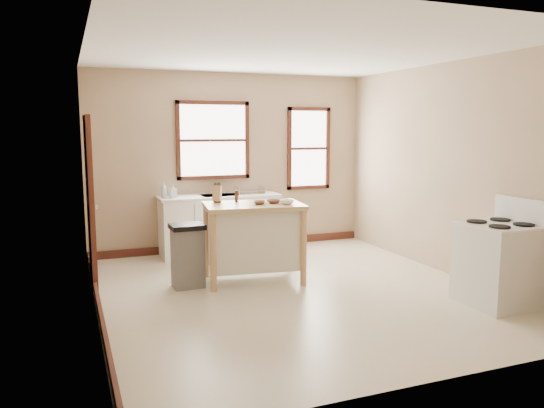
{
  "coord_description": "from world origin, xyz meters",
  "views": [
    {
      "loc": [
        -2.47,
        -5.63,
        1.94
      ],
      "look_at": [
        -0.12,
        0.4,
        1.01
      ],
      "focal_mm": 35.0,
      "sensor_mm": 36.0,
      "label": 1
    }
  ],
  "objects_px": {
    "knife_block": "(217,194)",
    "trash_bin": "(188,256)",
    "bowl_b": "(274,201)",
    "kitchen_island": "(254,242)",
    "dish_rack": "(249,191)",
    "gas_stove": "(498,252)",
    "bowl_a": "(259,203)",
    "soap_bottle_b": "(173,191)",
    "pepper_grinder": "(236,196)",
    "soap_bottle_a": "(164,190)",
    "bowl_c": "(287,202)"
  },
  "relations": [
    {
      "from": "knife_block",
      "to": "trash_bin",
      "type": "height_order",
      "value": "knife_block"
    },
    {
      "from": "knife_block",
      "to": "bowl_b",
      "type": "relative_size",
      "value": 1.12
    },
    {
      "from": "kitchen_island",
      "to": "trash_bin",
      "type": "height_order",
      "value": "kitchen_island"
    },
    {
      "from": "dish_rack",
      "to": "gas_stove",
      "type": "relative_size",
      "value": 0.37
    },
    {
      "from": "dish_rack",
      "to": "trash_bin",
      "type": "distance_m",
      "value": 2.09
    },
    {
      "from": "kitchen_island",
      "to": "bowl_a",
      "type": "distance_m",
      "value": 0.53
    },
    {
      "from": "kitchen_island",
      "to": "soap_bottle_b",
      "type": "bearing_deg",
      "value": 122.91
    },
    {
      "from": "knife_block",
      "to": "bowl_a",
      "type": "relative_size",
      "value": 1.21
    },
    {
      "from": "pepper_grinder",
      "to": "bowl_b",
      "type": "distance_m",
      "value": 0.5
    },
    {
      "from": "soap_bottle_a",
      "to": "gas_stove",
      "type": "height_order",
      "value": "gas_stove"
    },
    {
      "from": "kitchen_island",
      "to": "knife_block",
      "type": "distance_m",
      "value": 0.77
    },
    {
      "from": "kitchen_island",
      "to": "bowl_b",
      "type": "relative_size",
      "value": 6.86
    },
    {
      "from": "soap_bottle_b",
      "to": "bowl_a",
      "type": "xyz_separation_m",
      "value": [
        0.78,
        -1.62,
        -0.0
      ]
    },
    {
      "from": "soap_bottle_a",
      "to": "bowl_c",
      "type": "distance_m",
      "value": 2.16
    },
    {
      "from": "bowl_b",
      "to": "gas_stove",
      "type": "height_order",
      "value": "gas_stove"
    },
    {
      "from": "knife_block",
      "to": "pepper_grinder",
      "type": "relative_size",
      "value": 1.33
    },
    {
      "from": "kitchen_island",
      "to": "pepper_grinder",
      "type": "bearing_deg",
      "value": 132.31
    },
    {
      "from": "bowl_b",
      "to": "gas_stove",
      "type": "distance_m",
      "value": 2.67
    },
    {
      "from": "pepper_grinder",
      "to": "bowl_b",
      "type": "bearing_deg",
      "value": -33.94
    },
    {
      "from": "bowl_c",
      "to": "trash_bin",
      "type": "bearing_deg",
      "value": 168.29
    },
    {
      "from": "knife_block",
      "to": "gas_stove",
      "type": "relative_size",
      "value": 0.17
    },
    {
      "from": "soap_bottle_b",
      "to": "bowl_c",
      "type": "xyz_separation_m",
      "value": [
        1.09,
        -1.75,
        0.0
      ]
    },
    {
      "from": "bowl_a",
      "to": "kitchen_island",
      "type": "bearing_deg",
      "value": 124.24
    },
    {
      "from": "bowl_c",
      "to": "trash_bin",
      "type": "xyz_separation_m",
      "value": [
        -1.21,
        0.25,
        -0.63
      ]
    },
    {
      "from": "knife_block",
      "to": "bowl_a",
      "type": "xyz_separation_m",
      "value": [
        0.44,
        -0.37,
        -0.08
      ]
    },
    {
      "from": "dish_rack",
      "to": "kitchen_island",
      "type": "height_order",
      "value": "dish_rack"
    },
    {
      "from": "knife_block",
      "to": "trash_bin",
      "type": "distance_m",
      "value": 0.87
    },
    {
      "from": "soap_bottle_b",
      "to": "gas_stove",
      "type": "distance_m",
      "value": 4.49
    },
    {
      "from": "soap_bottle_b",
      "to": "bowl_a",
      "type": "distance_m",
      "value": 1.8
    },
    {
      "from": "bowl_a",
      "to": "trash_bin",
      "type": "xyz_separation_m",
      "value": [
        -0.89,
        0.12,
        -0.63
      ]
    },
    {
      "from": "kitchen_island",
      "to": "bowl_b",
      "type": "bearing_deg",
      "value": -3.9
    },
    {
      "from": "knife_block",
      "to": "bowl_b",
      "type": "xyz_separation_m",
      "value": [
        0.65,
        -0.34,
        -0.08
      ]
    },
    {
      "from": "soap_bottle_a",
      "to": "bowl_b",
      "type": "height_order",
      "value": "soap_bottle_a"
    },
    {
      "from": "bowl_b",
      "to": "trash_bin",
      "type": "distance_m",
      "value": 1.27
    },
    {
      "from": "soap_bottle_b",
      "to": "soap_bottle_a",
      "type": "bearing_deg",
      "value": 150.35
    },
    {
      "from": "kitchen_island",
      "to": "gas_stove",
      "type": "height_order",
      "value": "gas_stove"
    },
    {
      "from": "soap_bottle_a",
      "to": "knife_block",
      "type": "xyz_separation_m",
      "value": [
        0.46,
        -1.29,
        0.06
      ]
    },
    {
      "from": "soap_bottle_b",
      "to": "pepper_grinder",
      "type": "height_order",
      "value": "pepper_grinder"
    },
    {
      "from": "bowl_a",
      "to": "dish_rack",
      "type": "bearing_deg",
      "value": 75.58
    },
    {
      "from": "soap_bottle_b",
      "to": "bowl_b",
      "type": "distance_m",
      "value": 1.88
    },
    {
      "from": "kitchen_island",
      "to": "bowl_a",
      "type": "bearing_deg",
      "value": -47.95
    },
    {
      "from": "soap_bottle_a",
      "to": "trash_bin",
      "type": "xyz_separation_m",
      "value": [
        0.01,
        -1.54,
        -0.65
      ]
    },
    {
      "from": "soap_bottle_a",
      "to": "trash_bin",
      "type": "relative_size",
      "value": 0.31
    },
    {
      "from": "pepper_grinder",
      "to": "bowl_b",
      "type": "xyz_separation_m",
      "value": [
        0.41,
        -0.28,
        -0.05
      ]
    },
    {
      "from": "dish_rack",
      "to": "bowl_b",
      "type": "xyz_separation_m",
      "value": [
        -0.21,
        -1.61,
        0.05
      ]
    },
    {
      "from": "dish_rack",
      "to": "trash_bin",
      "type": "height_order",
      "value": "dish_rack"
    },
    {
      "from": "soap_bottle_b",
      "to": "bowl_a",
      "type": "relative_size",
      "value": 1.24
    },
    {
      "from": "bowl_a",
      "to": "gas_stove",
      "type": "xyz_separation_m",
      "value": [
        2.15,
        -1.76,
        -0.43
      ]
    },
    {
      "from": "trash_bin",
      "to": "soap_bottle_a",
      "type": "bearing_deg",
      "value": 88.58
    },
    {
      "from": "soap_bottle_a",
      "to": "pepper_grinder",
      "type": "height_order",
      "value": "soap_bottle_a"
    }
  ]
}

